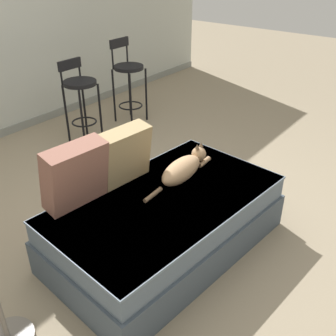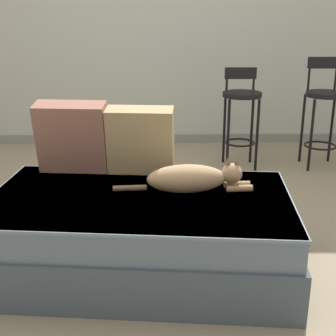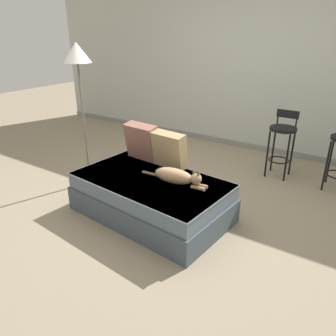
% 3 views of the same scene
% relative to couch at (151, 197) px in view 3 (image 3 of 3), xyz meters
% --- Properties ---
extents(ground_plane, '(16.00, 16.00, 0.00)m').
position_rel_couch_xyz_m(ground_plane, '(0.00, 0.40, -0.22)').
color(ground_plane, gray).
rests_on(ground_plane, ground).
extents(wall_back_panel, '(8.00, 0.10, 2.60)m').
position_rel_couch_xyz_m(wall_back_panel, '(0.00, 2.65, 1.08)').
color(wall_back_panel, '#B7BCB2').
rests_on(wall_back_panel, ground).
extents(wall_baseboard_trim, '(8.00, 0.02, 0.09)m').
position_rel_couch_xyz_m(wall_baseboard_trim, '(0.00, 2.60, -0.17)').
color(wall_baseboard_trim, gray).
rests_on(wall_baseboard_trim, ground).
extents(couch, '(1.68, 1.07, 0.43)m').
position_rel_couch_xyz_m(couch, '(0.00, 0.00, 0.00)').
color(couch, '#44505B').
rests_on(couch, ground).
extents(throw_pillow_corner, '(0.43, 0.25, 0.43)m').
position_rel_couch_xyz_m(throw_pillow_corner, '(-0.40, 0.40, 0.42)').
color(throw_pillow_corner, '#936051').
rests_on(throw_pillow_corner, couch).
extents(throw_pillow_middle, '(0.40, 0.23, 0.40)m').
position_rel_couch_xyz_m(throw_pillow_middle, '(-0.01, 0.37, 0.41)').
color(throw_pillow_middle, tan).
rests_on(throw_pillow_middle, couch).
extents(cat, '(0.74, 0.20, 0.19)m').
position_rel_couch_xyz_m(cat, '(0.28, 0.06, 0.29)').
color(cat, tan).
rests_on(cat, couch).
extents(bar_stool_near_window, '(0.34, 0.34, 0.87)m').
position_rel_couch_xyz_m(bar_stool_near_window, '(0.82, 1.78, 0.33)').
color(bar_stool_near_window, black).
rests_on(bar_stool_near_window, ground).
extents(floor_lamp, '(0.32, 0.32, 1.71)m').
position_rel_couch_xyz_m(floor_lamp, '(-1.14, 0.21, 1.23)').
color(floor_lamp, slate).
rests_on(floor_lamp, ground).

